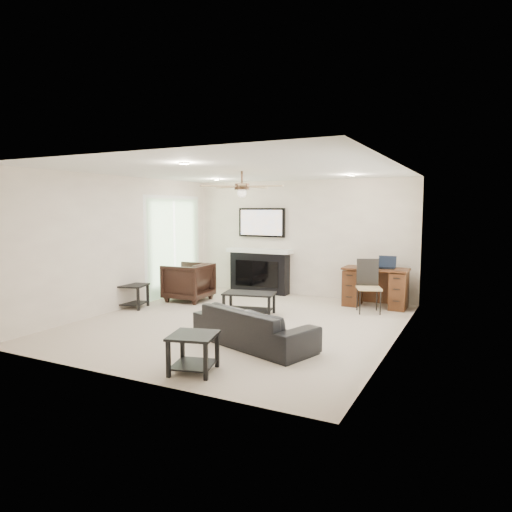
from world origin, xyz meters
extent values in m
plane|color=#C4AF9E|center=(0.00, 0.00, 0.00)|extent=(5.50, 5.50, 0.00)
cube|color=white|center=(0.00, 0.00, 2.50)|extent=(5.00, 5.50, 0.04)
cube|color=#EFDFCA|center=(0.00, 2.75, 1.25)|extent=(5.00, 0.04, 2.50)
cube|color=#EFDFCA|center=(0.00, -2.75, 1.25)|extent=(5.00, 0.04, 2.50)
cube|color=#EFDFCA|center=(-2.50, 0.00, 1.25)|extent=(0.04, 5.50, 2.50)
cube|color=#EFDFCA|center=(2.50, 0.00, 1.25)|extent=(0.04, 5.50, 2.50)
cube|color=white|center=(2.45, 0.10, 1.23)|extent=(0.04, 5.10, 2.40)
cube|color=#93BC89|center=(-2.46, 1.55, 1.05)|extent=(0.04, 1.80, 2.10)
cylinder|color=#382619|center=(0.00, 0.10, 2.25)|extent=(1.40, 1.40, 0.30)
imported|color=black|center=(0.77, -0.99, 0.27)|extent=(1.97, 1.27, 0.54)
imported|color=black|center=(-1.83, 1.16, 0.39)|extent=(0.90, 0.88, 0.78)
cube|color=black|center=(-0.13, 0.61, 0.20)|extent=(0.99, 0.68, 0.40)
cube|color=black|center=(0.62, -2.24, 0.23)|extent=(0.64, 0.64, 0.45)
cube|color=black|center=(-2.38, 0.11, 0.23)|extent=(0.62, 0.62, 0.45)
cube|color=black|center=(-0.90, 2.58, 0.95)|extent=(1.52, 0.34, 1.91)
cube|color=#35190D|center=(1.75, 2.27, 0.38)|extent=(1.22, 0.56, 0.76)
cube|color=black|center=(1.75, 1.72, 0.48)|extent=(0.55, 0.56, 0.97)
cube|color=black|center=(1.95, 2.25, 0.88)|extent=(0.33, 0.24, 0.23)
camera|label=1|loc=(3.57, -6.52, 1.90)|focal=32.00mm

